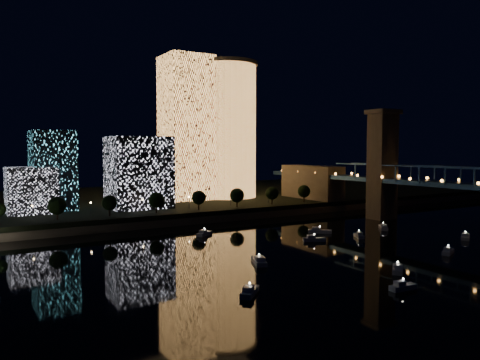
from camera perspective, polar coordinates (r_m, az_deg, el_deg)
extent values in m
plane|color=black|center=(146.00, 14.18, -9.04)|extent=(520.00, 520.00, 0.00)
cube|color=black|center=(280.72, -9.65, -2.33)|extent=(420.00, 160.00, 5.00)
cube|color=#6B5E4C|center=(210.63, -1.87, -4.58)|extent=(420.00, 6.00, 3.00)
cylinder|color=#FFA751|center=(264.58, -1.55, 5.87)|extent=(32.00, 32.00, 73.56)
cylinder|color=#6B5E4C|center=(268.63, -1.56, 13.95)|extent=(34.00, 34.00, 2.00)
cube|color=#FFA751|center=(255.52, -6.57, 6.29)|extent=(24.16, 24.16, 76.86)
cube|color=white|center=(221.43, -12.25, 0.93)|extent=(26.73, 22.62, 32.90)
cube|color=#5DE3FF|center=(225.18, -21.88, 1.10)|extent=(17.66, 22.96, 35.33)
cube|color=white|center=(217.26, -24.11, -1.13)|extent=(19.57, 17.79, 19.57)
cube|color=#6B5E4C|center=(224.18, 16.95, 1.54)|extent=(11.00, 9.00, 48.00)
cube|color=#6B5E4C|center=(224.67, 17.07, 7.92)|extent=(13.00, 11.00, 2.00)
cube|color=navy|center=(189.97, 27.19, 1.22)|extent=(0.50, 150.00, 0.50)
cube|color=#6B5E4C|center=(261.01, 8.73, -0.80)|extent=(12.00, 40.00, 23.00)
cube|color=navy|center=(196.72, 24.19, 0.35)|extent=(0.50, 0.50, 7.00)
cube|color=navy|center=(211.32, 18.84, 0.70)|extent=(0.50, 0.50, 7.00)
cube|color=navy|center=(227.52, 14.23, 0.99)|extent=(0.50, 0.50, 7.00)
sphere|color=orange|center=(189.81, 27.06, -0.35)|extent=(1.20, 1.20, 1.20)
sphere|color=orange|center=(216.95, 16.93, 0.36)|extent=(1.20, 1.20, 1.20)
sphere|color=orange|center=(249.30, 9.24, 0.90)|extent=(1.20, 1.20, 1.20)
cube|color=silver|center=(115.63, 19.25, -12.25)|extent=(6.88, 2.70, 1.20)
cube|color=silver|center=(114.64, 18.91, -11.81)|extent=(2.49, 1.94, 1.00)
sphere|color=white|center=(115.10, 19.28, -11.29)|extent=(0.36, 0.36, 0.36)
cube|color=silver|center=(133.63, 2.33, -9.86)|extent=(6.55, 10.00, 1.20)
cube|color=silver|center=(132.00, 2.44, -9.54)|extent=(3.60, 4.05, 1.00)
sphere|color=white|center=(133.17, 2.33, -9.03)|extent=(0.36, 0.36, 0.36)
cube|color=silver|center=(187.15, 25.78, -6.29)|extent=(8.55, 6.69, 1.20)
cube|color=silver|center=(185.72, 25.78, -6.02)|extent=(3.64, 3.40, 1.00)
sphere|color=white|center=(186.82, 25.80, -5.69)|extent=(0.36, 0.36, 0.36)
cube|color=silver|center=(158.66, 24.03, -8.01)|extent=(7.61, 5.16, 1.20)
cube|color=silver|center=(157.39, 23.96, -7.69)|extent=(3.11, 2.79, 1.00)
sphere|color=white|center=(158.28, 24.05, -7.30)|extent=(0.36, 0.36, 0.36)
cube|color=silver|center=(166.49, 9.05, -7.18)|extent=(8.15, 5.56, 1.20)
cube|color=silver|center=(165.99, 8.66, -6.82)|extent=(3.34, 2.99, 1.00)
sphere|color=white|center=(166.12, 9.06, -6.50)|extent=(0.36, 0.36, 0.36)
cube|color=silver|center=(182.99, 9.71, -6.19)|extent=(8.60, 8.01, 1.20)
cube|color=silver|center=(182.82, 9.29, -5.85)|extent=(3.88, 3.80, 1.00)
sphere|color=white|center=(182.66, 9.72, -5.57)|extent=(0.36, 0.36, 0.36)
cube|color=silver|center=(176.53, 14.28, -6.62)|extent=(5.05, 6.87, 1.20)
cube|color=silver|center=(175.40, 14.38, -6.33)|extent=(2.63, 2.88, 1.00)
sphere|color=white|center=(176.19, 14.29, -5.98)|extent=(0.36, 0.36, 0.36)
cube|color=silver|center=(197.37, 17.07, -5.58)|extent=(7.69, 8.40, 1.20)
cube|color=silver|center=(195.93, 17.13, -5.32)|extent=(3.67, 3.76, 1.00)
sphere|color=white|center=(197.07, 17.08, -5.00)|extent=(0.36, 0.36, 0.36)
cube|color=silver|center=(131.38, 18.65, -10.30)|extent=(7.76, 7.01, 1.20)
cube|color=silver|center=(129.97, 18.65, -9.95)|extent=(3.46, 3.36, 1.00)
sphere|color=white|center=(130.92, 18.67, -9.45)|extent=(0.36, 0.36, 0.36)
cube|color=silver|center=(106.11, 1.19, -13.50)|extent=(7.43, 7.22, 1.20)
cube|color=silver|center=(104.70, 1.02, -13.11)|extent=(3.40, 3.37, 1.00)
sphere|color=white|center=(105.54, 1.19, -12.46)|extent=(0.36, 0.36, 0.36)
cube|color=silver|center=(176.03, -4.34, -6.54)|extent=(7.90, 6.48, 1.20)
cube|color=silver|center=(174.83, -4.53, -6.25)|extent=(3.42, 3.23, 1.00)
sphere|color=white|center=(175.68, -4.34, -5.90)|extent=(0.36, 0.36, 0.36)
cylinder|color=black|center=(192.36, -21.39, -3.98)|extent=(0.70, 0.70, 4.00)
sphere|color=black|center=(191.93, -21.41, -2.95)|extent=(6.89, 6.89, 6.89)
cylinder|color=black|center=(196.60, -15.62, -3.70)|extent=(0.70, 0.70, 4.00)
sphere|color=black|center=(196.19, -15.64, -2.69)|extent=(6.18, 6.18, 6.18)
cylinder|color=black|center=(202.74, -10.15, -3.40)|extent=(0.70, 0.70, 4.00)
sphere|color=black|center=(202.34, -10.16, -2.41)|extent=(6.58, 6.58, 6.58)
cylinder|color=black|center=(210.61, -5.05, -3.08)|extent=(0.70, 0.70, 4.00)
sphere|color=black|center=(210.22, -5.06, -2.14)|extent=(6.34, 6.34, 6.34)
cylinder|color=black|center=(220.02, -0.36, -2.78)|extent=(0.70, 0.70, 4.00)
sphere|color=black|center=(219.64, -0.36, -1.87)|extent=(6.84, 6.84, 6.84)
cylinder|color=black|center=(230.78, 3.92, -2.48)|extent=(0.70, 0.70, 4.00)
sphere|color=black|center=(230.42, 3.93, -1.61)|extent=(6.39, 6.39, 6.39)
cylinder|color=black|center=(242.71, 7.80, -2.20)|extent=(0.70, 0.70, 4.00)
sphere|color=black|center=(242.38, 7.81, -1.37)|extent=(6.45, 6.45, 6.45)
cylinder|color=black|center=(197.06, -23.98, -3.72)|extent=(0.24, 0.24, 5.00)
sphere|color=#FFCC7F|center=(196.73, -24.00, -2.92)|extent=(0.70, 0.70, 0.70)
cylinder|color=black|center=(200.85, -17.73, -3.44)|extent=(0.24, 0.24, 5.00)
sphere|color=#FFCC7F|center=(200.53, -17.75, -2.65)|extent=(0.70, 0.70, 0.70)
cylinder|color=black|center=(206.93, -11.78, -3.13)|extent=(0.24, 0.24, 5.00)
sphere|color=#FFCC7F|center=(206.61, -11.79, -2.36)|extent=(0.70, 0.70, 0.70)
cylinder|color=black|center=(215.09, -6.23, -2.82)|extent=(0.24, 0.24, 5.00)
sphere|color=#FFCC7F|center=(214.79, -6.24, -2.07)|extent=(0.70, 0.70, 0.70)
cylinder|color=black|center=(225.11, -1.14, -2.50)|extent=(0.24, 0.24, 5.00)
sphere|color=#FFCC7F|center=(224.82, -1.14, -1.79)|extent=(0.70, 0.70, 0.70)
cylinder|color=black|center=(236.76, 3.49, -2.20)|extent=(0.24, 0.24, 5.00)
sphere|color=#FFCC7F|center=(236.49, 3.49, -1.52)|extent=(0.70, 0.70, 0.70)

